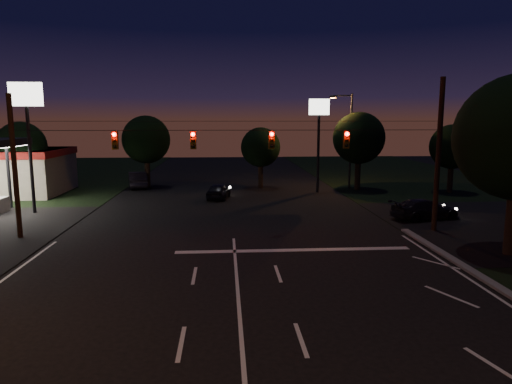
{
  "coord_description": "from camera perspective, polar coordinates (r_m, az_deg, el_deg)",
  "views": [
    {
      "loc": [
        -0.44,
        -10.81,
        6.59
      ],
      "look_at": [
        1.1,
        11.69,
        3.0
      ],
      "focal_mm": 32.0,
      "sensor_mm": 36.0,
      "label": 1
    }
  ],
  "objects": [
    {
      "name": "ground",
      "position": [
        12.67,
        -1.45,
        -22.32
      ],
      "size": [
        140.0,
        140.0,
        0.0
      ],
      "primitive_type": "plane",
      "color": "black",
      "rests_on": "ground"
    },
    {
      "name": "stop_bar",
      "position": [
        23.51,
        4.7,
        -7.25
      ],
      "size": [
        12.0,
        0.5,
        0.01
      ],
      "primitive_type": "cube",
      "color": "silver",
      "rests_on": "ground"
    },
    {
      "name": "utility_pole_right",
      "position": [
        29.4,
        21.31,
        -4.54
      ],
      "size": [
        0.3,
        0.3,
        9.0
      ],
      "primitive_type": "cylinder",
      "color": "black",
      "rests_on": "ground"
    },
    {
      "name": "utility_pole_left",
      "position": [
        29.04,
        -27.36,
        -5.11
      ],
      "size": [
        0.28,
        0.28,
        8.0
      ],
      "primitive_type": "cylinder",
      "color": "black",
      "rests_on": "ground"
    },
    {
      "name": "signal_span",
      "position": [
        25.8,
        -2.95,
        6.62
      ],
      "size": [
        24.0,
        0.4,
        1.56
      ],
      "color": "black",
      "rests_on": "ground"
    },
    {
      "name": "pole_sign_left_near",
      "position": [
        35.5,
        -26.7,
        8.73
      ],
      "size": [
        2.2,
        0.3,
        9.1
      ],
      "color": "black",
      "rests_on": "ground"
    },
    {
      "name": "pole_sign_right",
      "position": [
        41.67,
        7.86,
        8.48
      ],
      "size": [
        1.8,
        0.3,
        8.4
      ],
      "color": "black",
      "rests_on": "ground"
    },
    {
      "name": "street_light_right_far",
      "position": [
        44.39,
        11.43,
        7.13
      ],
      "size": [
        2.2,
        0.35,
        9.0
      ],
      "color": "black",
      "rests_on": "ground"
    },
    {
      "name": "tree_far_a",
      "position": [
        44.58,
        -27.19,
        5.05
      ],
      "size": [
        4.2,
        4.2,
        6.42
      ],
      "color": "black",
      "rests_on": "ground"
    },
    {
      "name": "tree_far_b",
      "position": [
        45.6,
        -13.51,
        6.32
      ],
      "size": [
        4.6,
        4.6,
        6.98
      ],
      "color": "black",
      "rests_on": "ground"
    },
    {
      "name": "tree_far_c",
      "position": [
        44.13,
        0.59,
        5.55
      ],
      "size": [
        3.8,
        3.8,
        5.86
      ],
      "color": "black",
      "rests_on": "ground"
    },
    {
      "name": "tree_far_d",
      "position": [
        43.79,
        12.71,
        6.52
      ],
      "size": [
        4.8,
        4.8,
        7.3
      ],
      "color": "black",
      "rests_on": "ground"
    },
    {
      "name": "tree_far_e",
      "position": [
        44.92,
        23.29,
        5.16
      ],
      "size": [
        4.0,
        4.0,
        6.18
      ],
      "color": "black",
      "rests_on": "ground"
    },
    {
      "name": "car_oncoming_a",
      "position": [
        38.4,
        -4.7,
        0.13
      ],
      "size": [
        2.25,
        4.09,
        1.32
      ],
      "primitive_type": "imported",
      "rotation": [
        0.0,
        0.0,
        2.95
      ],
      "color": "black",
      "rests_on": "ground"
    },
    {
      "name": "car_oncoming_b",
      "position": [
        46.05,
        -14.59,
        1.5
      ],
      "size": [
        2.7,
        4.97,
        1.55
      ],
      "primitive_type": "imported",
      "rotation": [
        0.0,
        0.0,
        3.38
      ],
      "color": "black",
      "rests_on": "ground"
    },
    {
      "name": "car_cross",
      "position": [
        32.34,
        20.35,
        -2.06
      ],
      "size": [
        4.99,
        2.95,
        1.36
      ],
      "primitive_type": "imported",
      "rotation": [
        0.0,
        0.0,
        1.81
      ],
      "color": "black",
      "rests_on": "ground"
    }
  ]
}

